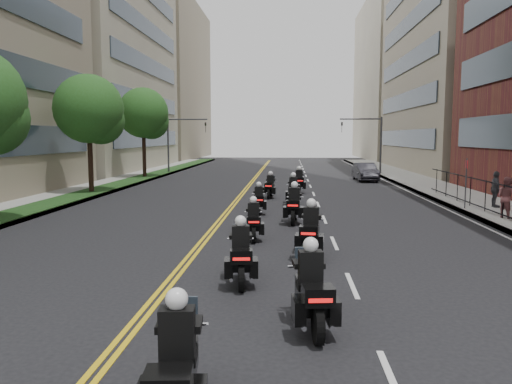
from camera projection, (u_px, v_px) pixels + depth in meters
ground at (186, 376)px, 7.84m from camera, size 160.00×160.00×0.00m
sidewalk_right at (452, 194)px, 31.83m from camera, size 4.00×90.00×0.15m
sidewalk_left at (86, 191)px, 33.41m from camera, size 4.00×90.00×0.15m
grass_strip at (97, 190)px, 33.35m from camera, size 2.00×90.00×0.04m
building_right_tan at (480, 28)px, 52.34m from camera, size 15.11×28.00×30.00m
building_right_far at (410, 80)px, 82.31m from camera, size 15.00×28.00×26.00m
building_left_mid at (76, 15)px, 54.98m from camera, size 16.11×28.00×34.00m
building_left_far at (152, 82)px, 85.18m from camera, size 16.00×28.00×26.00m
street_trees at (51, 110)px, 26.44m from camera, size 4.40×38.40×7.98m
traffic_signal_right at (371, 137)px, 48.44m from camera, size 4.09×0.20×5.60m
traffic_signal_left at (178, 137)px, 49.70m from camera, size 4.09×0.20×5.60m
motorcycle_0 at (176, 371)px, 6.49m from camera, size 0.67×2.40×1.77m
motorcycle_1 at (311, 293)px, 9.70m from camera, size 0.70×2.42×1.79m
motorcycle_2 at (241, 257)px, 12.73m from camera, size 0.67×2.34×1.73m
motorcycle_3 at (311, 233)px, 15.61m from camera, size 0.70×2.44×1.81m
motorcycle_4 at (253, 222)px, 18.13m from camera, size 0.58×2.13×1.57m
motorcycle_5 at (294, 207)px, 21.59m from camera, size 0.61×2.43×1.80m
motorcycle_6 at (259, 201)px, 24.18m from camera, size 0.53×2.09×1.54m
motorcycle_7 at (293, 192)px, 27.58m from camera, size 0.54×2.37×1.75m
motorcycle_8 at (270, 187)px, 30.38m from camera, size 0.58×2.20×1.62m
motorcycle_9 at (299, 182)px, 33.12m from camera, size 0.55×2.39×1.77m
parked_sedan at (365, 172)px, 41.91m from camera, size 1.79×4.62×1.50m
pedestrian_b at (507, 197)px, 21.99m from camera, size 0.99×1.09×1.82m
pedestrian_c at (496, 189)px, 25.24m from camera, size 0.51×1.10×1.83m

